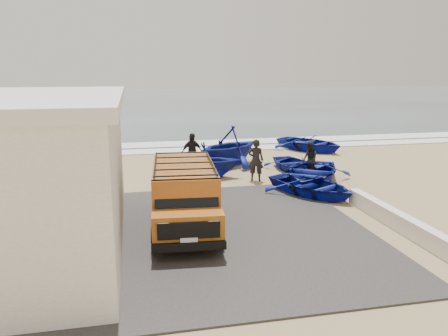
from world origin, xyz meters
TOP-DOWN VIEW (x-y plane):
  - ground at (0.00, 0.00)m, footprint 160.00×160.00m
  - slab at (-2.00, -2.00)m, footprint 12.00×10.00m
  - ocean at (0.00, 56.00)m, footprint 180.00×88.00m
  - surf_line at (0.00, 12.00)m, footprint 180.00×1.60m
  - surf_wash at (0.00, 14.50)m, footprint 180.00×2.20m
  - parapet at (5.00, -3.00)m, footprint 0.35×6.00m
  - van at (-1.57, -1.39)m, footprint 2.30×5.05m
  - boat_near_left at (3.84, 1.28)m, footprint 4.21×4.66m
  - boat_near_right at (4.61, 3.12)m, footprint 5.07×5.41m
  - boat_mid_left at (0.28, 5.05)m, footprint 3.62×3.29m
  - boat_mid_right at (4.69, 5.42)m, footprint 2.67×3.53m
  - boat_far_left at (1.83, 7.42)m, footprint 5.14×4.99m
  - boat_far_right at (7.64, 10.54)m, footprint 4.97×5.41m
  - fisherman_front at (2.30, 3.99)m, footprint 0.81×0.69m
  - fisherman_middle at (4.94, 4.13)m, footprint 0.64×0.81m
  - fisherman_back at (-0.25, 6.45)m, footprint 1.20×0.80m

SIDE VIEW (x-z plane):
  - ground at x=0.00m, z-range 0.00..0.00m
  - ocean at x=0.00m, z-range 0.00..0.01m
  - surf_wash at x=0.00m, z-range 0.00..0.04m
  - slab at x=-2.00m, z-range 0.00..0.05m
  - surf_line at x=0.00m, z-range 0.00..0.06m
  - parapet at x=5.00m, z-range 0.00..0.55m
  - boat_mid_right at x=4.69m, z-range 0.00..0.69m
  - boat_near_left at x=3.84m, z-range 0.00..0.79m
  - boat_near_right at x=4.61m, z-range 0.00..0.91m
  - boat_far_right at x=7.64m, z-range 0.00..0.91m
  - boat_mid_left at x=0.28m, z-range 0.00..1.65m
  - fisherman_middle at x=4.94m, z-range 0.00..1.66m
  - fisherman_front at x=2.30m, z-range 0.00..1.90m
  - fisherman_back at x=-0.25m, z-range 0.00..1.90m
  - boat_far_left at x=1.83m, z-range 0.00..2.06m
  - van at x=-1.57m, z-range 0.08..2.19m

